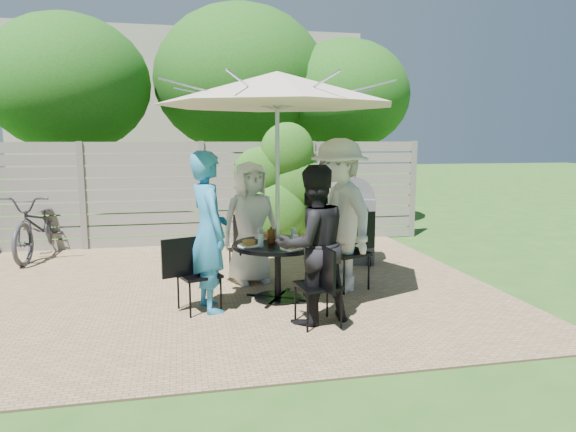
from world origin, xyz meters
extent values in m
plane|color=#29551A|center=(0.00, 0.00, 0.00)|extent=(60.00, 60.00, 0.00)
cube|color=#9A7D59|center=(0.00, 0.50, 0.01)|extent=(7.00, 6.00, 0.02)
cube|color=gray|center=(0.00, 3.00, 0.93)|extent=(8.00, 0.10, 1.85)
ellipsoid|color=#215212|center=(1.40, 2.85, 0.90)|extent=(1.20, 0.70, 1.80)
cube|color=#9F9184|center=(0.00, 12.00, 2.50)|extent=(10.00, 6.00, 5.00)
ellipsoid|color=#1A4D12|center=(-2.50, 5.00, 2.97)|extent=(3.20, 3.20, 2.72)
ellipsoid|color=#1A4D12|center=(1.00, 5.50, 3.18)|extent=(3.80, 3.80, 3.23)
ellipsoid|color=#1A4D12|center=(3.20, 4.80, 2.83)|extent=(2.80, 2.80, 2.38)
cylinder|color=black|center=(0.72, -0.39, 0.67)|extent=(1.28, 1.28, 0.03)
cylinder|color=black|center=(0.72, -0.39, 0.34)|extent=(0.07, 0.07, 0.67)
cylinder|color=black|center=(0.72, -0.39, 0.02)|extent=(0.56, 0.56, 0.04)
cylinder|color=silver|center=(0.72, -0.39, 1.25)|extent=(0.05, 0.05, 2.49)
cone|color=#BAAD9A|center=(0.72, -0.39, 2.44)|extent=(3.31, 3.31, 0.38)
cube|color=black|center=(0.48, 0.52, 0.42)|extent=(0.52, 0.52, 0.03)
cube|color=black|center=(0.42, 0.72, 0.64)|extent=(0.16, 0.39, 0.42)
imported|color=silver|center=(0.51, 0.41, 0.80)|extent=(0.89, 0.69, 1.60)
cube|color=black|center=(-0.20, -0.63, 0.42)|extent=(0.53, 0.53, 0.03)
cube|color=black|center=(-0.39, -0.71, 0.64)|extent=(0.39, 0.17, 0.42)
imported|color=teal|center=(-0.08, -0.60, 0.88)|extent=(0.57, 0.73, 1.77)
cube|color=black|center=(0.96, -1.31, 0.42)|extent=(0.46, 0.46, 0.03)
cube|color=black|center=(0.99, -1.52, 0.65)|extent=(0.08, 0.41, 0.42)
imported|color=black|center=(0.93, -1.20, 0.82)|extent=(0.93, 0.80, 1.63)
cube|color=black|center=(1.64, -0.15, 0.47)|extent=(0.60, 0.60, 0.04)
cube|color=black|center=(1.86, -0.07, 0.73)|extent=(0.44, 0.20, 0.47)
imported|color=silver|center=(1.53, -0.18, 0.95)|extent=(0.99, 1.36, 1.90)
cylinder|color=white|center=(0.63, -0.05, 0.69)|extent=(0.26, 0.26, 0.01)
cylinder|color=#C08C38|center=(0.63, -0.05, 0.73)|extent=(0.15, 0.15, 0.05)
cylinder|color=white|center=(0.38, -0.49, 0.69)|extent=(0.26, 0.26, 0.01)
cylinder|color=#C08C38|center=(0.38, -0.49, 0.73)|extent=(0.15, 0.15, 0.05)
cylinder|color=white|center=(0.81, -0.74, 0.69)|extent=(0.26, 0.26, 0.01)
cylinder|color=#C08C38|center=(0.81, -0.74, 0.73)|extent=(0.15, 0.15, 0.05)
cylinder|color=white|center=(1.07, -0.30, 0.69)|extent=(0.26, 0.26, 0.01)
cylinder|color=#C08C38|center=(1.07, -0.30, 0.73)|extent=(0.15, 0.15, 0.05)
cylinder|color=white|center=(0.97, -0.64, 0.69)|extent=(0.24, 0.24, 0.01)
cylinder|color=#C08C38|center=(0.97, -0.64, 0.73)|extent=(0.14, 0.14, 0.05)
cylinder|color=silver|center=(0.56, -0.17, 0.76)|extent=(0.07, 0.07, 0.14)
cylinder|color=silver|center=(0.50, -0.56, 0.76)|extent=(0.07, 0.07, 0.14)
cylinder|color=silver|center=(0.89, -0.62, 0.76)|extent=(0.07, 0.07, 0.14)
cylinder|color=silver|center=(0.95, -0.23, 0.76)|extent=(0.07, 0.07, 0.14)
cylinder|color=#59280C|center=(0.65, -0.36, 0.77)|extent=(0.09, 0.09, 0.16)
cylinder|color=#C6B293|center=(0.76, -0.16, 0.75)|extent=(0.08, 0.08, 0.12)
imported|color=#333338|center=(-2.59, 2.60, 0.52)|extent=(0.92, 2.04, 1.04)
cube|color=#505054|center=(2.17, 1.18, 0.50)|extent=(0.76, 0.65, 1.00)
cylinder|color=#505054|center=(2.17, 1.18, 1.00)|extent=(0.69, 0.36, 0.66)
camera|label=1|loc=(-0.35, -6.15, 1.89)|focal=32.00mm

